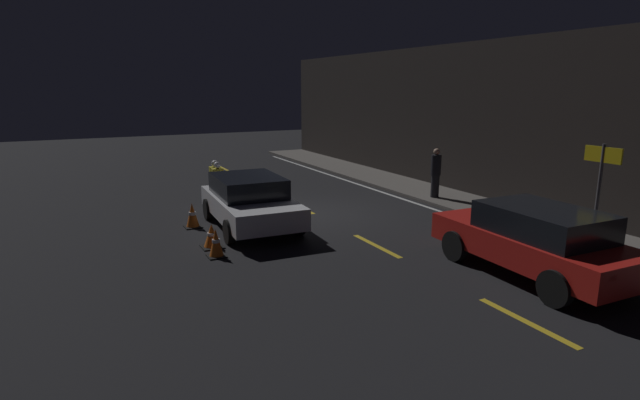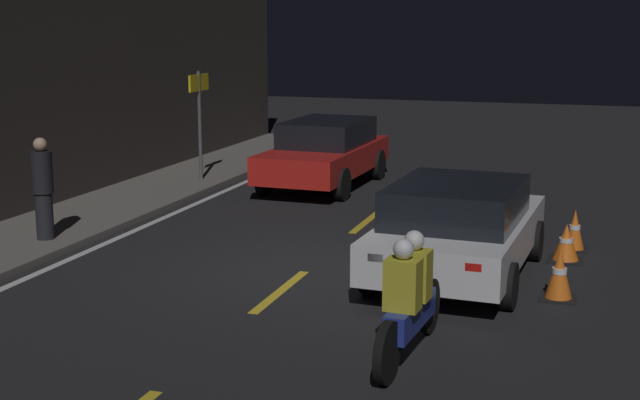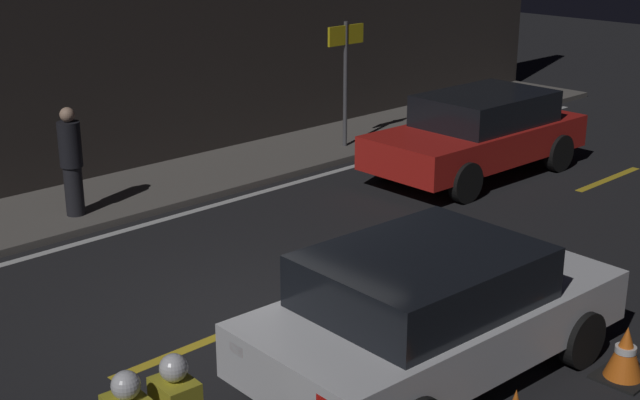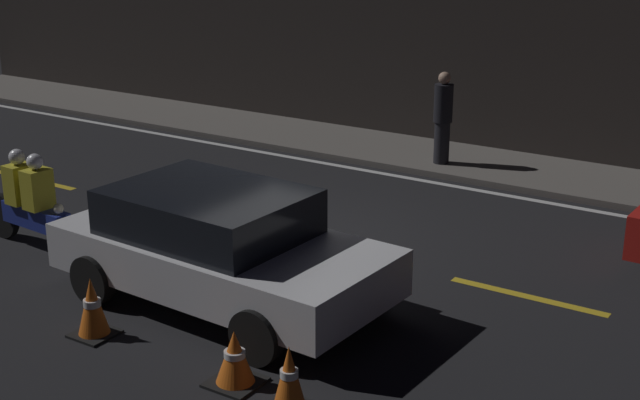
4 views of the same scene
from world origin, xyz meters
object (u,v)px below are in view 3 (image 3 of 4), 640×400
Objects in this scene: taxi_red at (479,132)px; pedestrian at (71,161)px; shop_sign at (346,60)px; sedan_white at (431,308)px; traffic_cone_mid at (625,354)px.

pedestrian is at bearing -21.47° from taxi_red.
shop_sign reaches higher than taxi_red.
shop_sign is at bearing -0.05° from pedestrian.
traffic_cone_mid is at bearing -43.84° from sedan_white.
traffic_cone_mid is at bearing 50.12° from taxi_red.
sedan_white is 8.75m from shop_sign.
taxi_red reaches higher than traffic_cone_mid.
sedan_white is 7.29m from taxi_red.
pedestrian is at bearing 95.21° from sedan_white.
taxi_red is 2.59× the size of pedestrian.
shop_sign is at bearing 53.17° from sedan_white.
shop_sign is at bearing 62.75° from traffic_cone_mid.
taxi_red is 1.80× the size of shop_sign.
sedan_white is 2.03m from traffic_cone_mid.
pedestrian is 5.88m from shop_sign.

